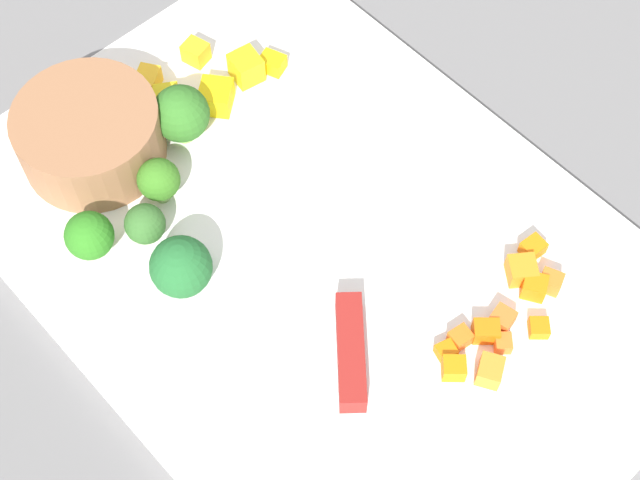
{
  "coord_description": "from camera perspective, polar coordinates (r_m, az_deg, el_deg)",
  "views": [
    {
      "loc": [
        0.23,
        -0.21,
        0.57
      ],
      "look_at": [
        0.0,
        0.0,
        0.02
      ],
      "focal_mm": 54.09,
      "sensor_mm": 36.0,
      "label": 1
    }
  ],
  "objects": [
    {
      "name": "carrot_dice_4",
      "position": [
        0.62,
        12.82,
        -5.09
      ],
      "size": [
        0.02,
        0.02,
        0.01
      ],
      "primitive_type": "cube",
      "rotation": [
        0.0,
        0.0,
        0.82
      ],
      "color": "orange",
      "rests_on": "cutting_board"
    },
    {
      "name": "pepper_dice_2",
      "position": [
        0.72,
        -2.84,
        10.41
      ],
      "size": [
        0.02,
        0.02,
        0.01
      ],
      "primitive_type": "cube",
      "rotation": [
        0.0,
        0.0,
        1.93
      ],
      "color": "yellow",
      "rests_on": "cutting_board"
    },
    {
      "name": "pepper_dice_4",
      "position": [
        0.73,
        -7.37,
        10.95
      ],
      "size": [
        0.02,
        0.02,
        0.02
      ],
      "primitive_type": "cube",
      "rotation": [
        0.0,
        0.0,
        0.26
      ],
      "color": "yellow",
      "rests_on": "cutting_board"
    },
    {
      "name": "prep_bowl",
      "position": [
        0.68,
        -13.47,
        6.06
      ],
      "size": [
        0.1,
        0.1,
        0.04
      ],
      "primitive_type": "cylinder",
      "color": "#956442",
      "rests_on": "cutting_board"
    },
    {
      "name": "pepper_dice_3",
      "position": [
        0.71,
        -9.14,
        8.22
      ],
      "size": [
        0.02,
        0.02,
        0.01
      ],
      "primitive_type": "cube",
      "rotation": [
        0.0,
        0.0,
        0.99
      ],
      "color": "yellow",
      "rests_on": "cutting_board"
    },
    {
      "name": "carrot_dice_3",
      "position": [
        0.61,
        10.77,
        -6.01
      ],
      "size": [
        0.02,
        0.02,
        0.01
      ],
      "primitive_type": "cube",
      "rotation": [
        0.0,
        0.0,
        2.4
      ],
      "color": "orange",
      "rests_on": "cutting_board"
    },
    {
      "name": "carrot_dice_7",
      "position": [
        0.6,
        10.02,
        -7.64
      ],
      "size": [
        0.02,
        0.02,
        0.02
      ],
      "primitive_type": "cube",
      "rotation": [
        0.0,
        0.0,
        0.53
      ],
      "color": "orange",
      "rests_on": "cutting_board"
    },
    {
      "name": "broccoli_floret_2",
      "position": [
        0.64,
        -10.31,
        0.92
      ],
      "size": [
        0.03,
        0.03,
        0.03
      ],
      "color": "#98B15D",
      "rests_on": "cutting_board"
    },
    {
      "name": "pepper_dice_0",
      "position": [
        0.7,
        -6.18,
        8.43
      ],
      "size": [
        0.03,
        0.03,
        0.02
      ],
      "primitive_type": "cube",
      "rotation": [
        0.0,
        0.0,
        0.68
      ],
      "color": "yellow",
      "rests_on": "cutting_board"
    },
    {
      "name": "broccoli_floret_3",
      "position": [
        0.65,
        -9.52,
        3.51
      ],
      "size": [
        0.03,
        0.03,
        0.04
      ],
      "color": "#90B366",
      "rests_on": "cutting_board"
    },
    {
      "name": "chef_knife",
      "position": [
        0.62,
        1.57,
        -1.3
      ],
      "size": [
        0.25,
        0.22,
        0.02
      ],
      "rotation": [
        0.0,
        0.0,
        2.42
      ],
      "color": "silver",
      "rests_on": "cutting_board"
    },
    {
      "name": "carrot_dice_9",
      "position": [
        0.6,
        8.07,
        -7.38
      ],
      "size": [
        0.02,
        0.02,
        0.01
      ],
      "primitive_type": "cube",
      "rotation": [
        0.0,
        0.0,
        0.81
      ],
      "color": "orange",
      "rests_on": "cutting_board"
    },
    {
      "name": "ground_plane",
      "position": [
        0.65,
        0.0,
        -0.97
      ],
      "size": [
        4.0,
        4.0,
        0.0
      ],
      "primitive_type": "plane",
      "color": "slate"
    },
    {
      "name": "broccoli_floret_0",
      "position": [
        0.63,
        -13.48,
        0.23
      ],
      "size": [
        0.03,
        0.03,
        0.04
      ],
      "color": "#8DB967",
      "rests_on": "cutting_board"
    },
    {
      "name": "carrot_dice_5",
      "position": [
        0.63,
        11.84,
        -1.77
      ],
      "size": [
        0.02,
        0.02,
        0.01
      ],
      "primitive_type": "cube",
      "rotation": [
        0.0,
        0.0,
        0.92
      ],
      "color": "orange",
      "rests_on": "cutting_board"
    },
    {
      "name": "carrot_dice_8",
      "position": [
        0.62,
        10.73,
        -4.62
      ],
      "size": [
        0.02,
        0.02,
        0.01
      ],
      "primitive_type": "cube",
      "rotation": [
        0.0,
        0.0,
        0.21
      ],
      "color": "orange",
      "rests_on": "cutting_board"
    },
    {
      "name": "carrot_dice_11",
      "position": [
        0.61,
        8.3,
        -5.74
      ],
      "size": [
        0.01,
        0.01,
        0.01
      ],
      "primitive_type": "cube",
      "rotation": [
        0.0,
        0.0,
        2.98
      ],
      "color": "orange",
      "rests_on": "cutting_board"
    },
    {
      "name": "pepper_dice_1",
      "position": [
        0.72,
        -9.99,
        9.38
      ],
      "size": [
        0.02,
        0.02,
        0.02
      ],
      "primitive_type": "cube",
      "rotation": [
        0.0,
        0.0,
        0.58
      ],
      "color": "yellow",
      "rests_on": "cutting_board"
    },
    {
      "name": "carrot_dice_0",
      "position": [
        0.63,
        13.48,
        -2.43
      ],
      "size": [
        0.02,
        0.02,
        0.01
      ],
      "primitive_type": "cube",
      "rotation": [
        0.0,
        0.0,
        0.4
      ],
      "color": "orange",
      "rests_on": "cutting_board"
    },
    {
      "name": "carrot_dice_10",
      "position": [
        0.65,
        12.48,
        -0.45
      ],
      "size": [
        0.01,
        0.02,
        0.01
      ],
      "primitive_type": "cube",
      "rotation": [
        0.0,
        0.0,
        3.05
      ],
      "color": "orange",
      "rests_on": "cutting_board"
    },
    {
      "name": "broccoli_floret_4",
      "position": [
        0.67,
        -8.23,
        7.38
      ],
      "size": [
        0.04,
        0.04,
        0.05
      ],
      "color": "#8BC35B",
      "rests_on": "cutting_board"
    },
    {
      "name": "pepper_dice_5",
      "position": [
        0.71,
        -4.4,
        10.15
      ],
      "size": [
        0.02,
        0.02,
        0.02
      ],
      "primitive_type": "cube",
      "rotation": [
        0.0,
        0.0,
        1.4
      ],
      "color": "yellow",
      "rests_on": "cutting_board"
    },
    {
      "name": "broccoli_floret_1",
      "position": [
        0.61,
        -8.22,
        -1.6
      ],
      "size": [
        0.04,
        0.04,
        0.04
      ],
      "color": "#7FB057",
      "rests_on": "cutting_board"
    },
    {
      "name": "cutting_board",
      "position": [
        0.64,
        0.0,
        -0.71
      ],
      "size": [
        0.47,
        0.33,
        0.01
      ],
      "primitive_type": "cube",
      "color": "white",
      "rests_on": "ground_plane"
    },
    {
      "name": "carrot_dice_6",
      "position": [
        0.63,
        12.56,
        -2.72
      ],
      "size": [
        0.02,
        0.02,
        0.01
      ],
      "primitive_type": "cube",
      "rotation": [
        0.0,
        0.0,
        0.54
      ],
      "color": "orange",
      "rests_on": "cutting_board"
    },
    {
      "name": "carrot_dice_2",
      "position": [
        0.6,
        7.47,
        -6.55
      ],
      "size": [
        0.01,
        0.01,
        0.01
      ],
      "primitive_type": "cube",
      "rotation": [
        0.0,
        0.0,
        2.86
      ],
      "color": "orange",
      "rests_on": "cutting_board"
    },
    {
      "name": "carrot_dice_1",
      "position": [
        0.61,
        9.79,
        -5.34
      ],
      "size": [
        0.02,
        0.02,
        0.01
      ],
      "primitive_type": "cube",
      "rotation": [
        0.0,
        0.0,
        2.39
      ],
      "color": "orange",
      "rests_on": "cutting_board"
    }
  ]
}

